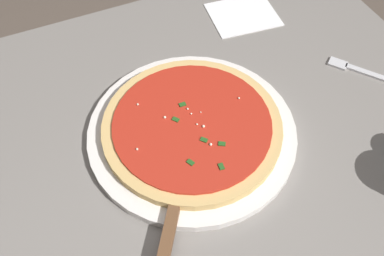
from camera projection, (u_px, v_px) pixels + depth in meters
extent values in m
cube|color=black|center=(20.00, 174.00, 1.17)|extent=(0.06, 0.06, 0.74)
cube|color=black|center=(277.00, 84.00, 1.37)|extent=(0.06, 0.06, 0.74)
cube|color=gray|center=(219.00, 144.00, 0.76)|extent=(0.96, 0.87, 0.03)
cylinder|color=white|center=(192.00, 132.00, 0.75)|extent=(0.37, 0.37, 0.02)
cylinder|color=#DBB26B|center=(192.00, 127.00, 0.74)|extent=(0.31, 0.31, 0.02)
cylinder|color=red|center=(192.00, 123.00, 0.73)|extent=(0.28, 0.28, 0.00)
sphere|color=#EFEACC|center=(197.00, 124.00, 0.73)|extent=(0.00, 0.00, 0.00)
sphere|color=#EFEACC|center=(203.00, 126.00, 0.72)|extent=(0.01, 0.01, 0.01)
sphere|color=#EFEACC|center=(201.00, 112.00, 0.74)|extent=(0.00, 0.00, 0.00)
sphere|color=#EFEACC|center=(191.00, 114.00, 0.74)|extent=(0.00, 0.00, 0.00)
sphere|color=#EFEACC|center=(239.00, 98.00, 0.76)|extent=(0.00, 0.00, 0.00)
sphere|color=#EFEACC|center=(188.00, 109.00, 0.75)|extent=(0.00, 0.00, 0.00)
sphere|color=#EFEACC|center=(138.00, 104.00, 0.75)|extent=(0.00, 0.00, 0.00)
sphere|color=#EFEACC|center=(137.00, 149.00, 0.70)|extent=(0.00, 0.00, 0.00)
sphere|color=#EFEACC|center=(165.00, 117.00, 0.74)|extent=(0.00, 0.00, 0.00)
sphere|color=#EFEACC|center=(211.00, 144.00, 0.70)|extent=(0.00, 0.00, 0.00)
cube|color=#23561E|center=(221.00, 166.00, 0.68)|extent=(0.01, 0.01, 0.00)
cube|color=#23561E|center=(222.00, 144.00, 0.70)|extent=(0.01, 0.01, 0.00)
cube|color=#23561E|center=(176.00, 119.00, 0.73)|extent=(0.01, 0.01, 0.00)
cube|color=#23561E|center=(204.00, 140.00, 0.71)|extent=(0.01, 0.01, 0.00)
cube|color=#23561E|center=(182.00, 104.00, 0.75)|extent=(0.01, 0.01, 0.00)
cube|color=#23561E|center=(190.00, 162.00, 0.68)|extent=(0.01, 0.01, 0.00)
cube|color=silver|center=(181.00, 178.00, 0.69)|extent=(0.11, 0.11, 0.00)
cube|color=brown|center=(167.00, 241.00, 0.62)|extent=(0.09, 0.12, 0.01)
cube|color=white|center=(243.00, 15.00, 0.96)|extent=(0.16, 0.14, 0.00)
cube|color=silver|center=(384.00, 80.00, 0.84)|extent=(0.10, 0.13, 0.00)
cube|color=silver|center=(338.00, 64.00, 0.86)|extent=(0.04, 0.04, 0.00)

